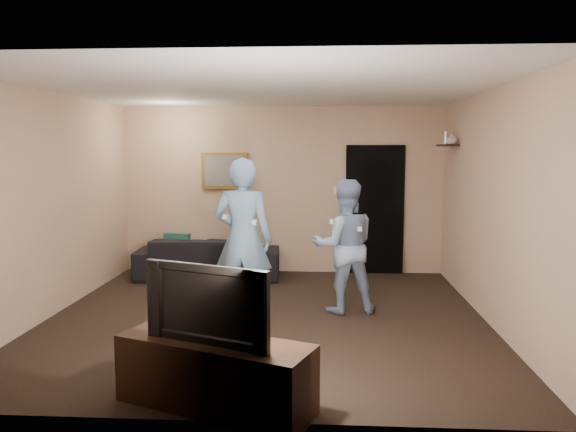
# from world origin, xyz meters

# --- Properties ---
(ground) EXTENTS (5.00, 5.00, 0.00)m
(ground) POSITION_xyz_m (0.00, 0.00, 0.00)
(ground) COLOR black
(ground) RESTS_ON ground
(ceiling) EXTENTS (5.00, 5.00, 0.04)m
(ceiling) POSITION_xyz_m (0.00, 0.00, 2.60)
(ceiling) COLOR silver
(ceiling) RESTS_ON wall_back
(wall_back) EXTENTS (5.00, 0.04, 2.60)m
(wall_back) POSITION_xyz_m (0.00, 2.50, 1.30)
(wall_back) COLOR tan
(wall_back) RESTS_ON ground
(wall_front) EXTENTS (5.00, 0.04, 2.60)m
(wall_front) POSITION_xyz_m (0.00, -2.50, 1.30)
(wall_front) COLOR tan
(wall_front) RESTS_ON ground
(wall_left) EXTENTS (0.04, 5.00, 2.60)m
(wall_left) POSITION_xyz_m (-2.50, 0.00, 1.30)
(wall_left) COLOR tan
(wall_left) RESTS_ON ground
(wall_right) EXTENTS (0.04, 5.00, 2.60)m
(wall_right) POSITION_xyz_m (2.50, 0.00, 1.30)
(wall_right) COLOR tan
(wall_right) RESTS_ON ground
(sofa) EXTENTS (2.18, 0.96, 0.62)m
(sofa) POSITION_xyz_m (-1.08, 2.00, 0.31)
(sofa) COLOR black
(sofa) RESTS_ON ground
(throw_pillow) EXTENTS (0.40, 0.18, 0.39)m
(throw_pillow) POSITION_xyz_m (-1.55, 2.00, 0.48)
(throw_pillow) COLOR #17463F
(throw_pillow) RESTS_ON sofa
(painting_frame) EXTENTS (0.72, 0.05, 0.57)m
(painting_frame) POSITION_xyz_m (-0.90, 2.48, 1.60)
(painting_frame) COLOR olive
(painting_frame) RESTS_ON wall_back
(painting_canvas) EXTENTS (0.62, 0.01, 0.47)m
(painting_canvas) POSITION_xyz_m (-0.90, 2.45, 1.60)
(painting_canvas) COLOR slate
(painting_canvas) RESTS_ON painting_frame
(doorway) EXTENTS (0.90, 0.06, 2.00)m
(doorway) POSITION_xyz_m (1.45, 2.47, 1.00)
(doorway) COLOR black
(doorway) RESTS_ON ground
(light_switch) EXTENTS (0.08, 0.02, 0.12)m
(light_switch) POSITION_xyz_m (0.85, 2.48, 1.30)
(light_switch) COLOR silver
(light_switch) RESTS_ON wall_back
(wall_shelf) EXTENTS (0.20, 0.60, 0.03)m
(wall_shelf) POSITION_xyz_m (2.39, 1.80, 1.99)
(wall_shelf) COLOR black
(wall_shelf) RESTS_ON wall_right
(shelf_vase) EXTENTS (0.18, 0.18, 0.15)m
(shelf_vase) POSITION_xyz_m (2.39, 1.57, 2.08)
(shelf_vase) COLOR #B8B8BD
(shelf_vase) RESTS_ON wall_shelf
(shelf_figurine) EXTENTS (0.06, 0.06, 0.18)m
(shelf_figurine) POSITION_xyz_m (2.39, 1.91, 2.09)
(shelf_figurine) COLOR silver
(shelf_figurine) RESTS_ON wall_shelf
(tv_console) EXTENTS (1.58, 1.01, 0.54)m
(tv_console) POSITION_xyz_m (-0.16, -2.27, 0.25)
(tv_console) COLOR black
(tv_console) RESTS_ON ground
(television) EXTENTS (1.00, 0.50, 0.59)m
(television) POSITION_xyz_m (-0.16, -2.27, 0.81)
(television) COLOR black
(television) RESTS_ON tv_console
(wii_player_left) EXTENTS (0.72, 0.55, 1.84)m
(wii_player_left) POSITION_xyz_m (-0.26, -0.01, 0.92)
(wii_player_left) COLOR #6D9ABE
(wii_player_left) RESTS_ON ground
(wii_player_right) EXTENTS (0.84, 0.70, 1.58)m
(wii_player_right) POSITION_xyz_m (0.90, 0.32, 0.79)
(wii_player_right) COLOR #849FC1
(wii_player_right) RESTS_ON ground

